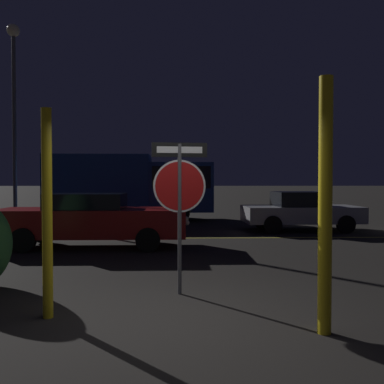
{
  "coord_description": "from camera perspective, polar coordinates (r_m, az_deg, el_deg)",
  "views": [
    {
      "loc": [
        0.05,
        -5.23,
        1.75
      ],
      "look_at": [
        0.34,
        4.37,
        1.49
      ],
      "focal_mm": 40.0,
      "sensor_mm": 36.0,
      "label": 1
    }
  ],
  "objects": [
    {
      "name": "passing_car_3",
      "position": [
        15.37,
        14.23,
        -2.47
      ],
      "size": [
        4.09,
        2.09,
        1.36
      ],
      "rotation": [
        0.0,
        0.0,
        -1.54
      ],
      "color": "#9E9EA3",
      "rests_on": "ground_plane"
    },
    {
      "name": "delivery_truck",
      "position": [
        18.99,
        -7.83,
        1.05
      ],
      "size": [
        7.17,
        2.66,
        2.85
      ],
      "rotation": [
        0.0,
        0.0,
        -1.56
      ],
      "color": "navy",
      "rests_on": "ground_plane"
    },
    {
      "name": "ground_plane",
      "position": [
        5.52,
        -2.24,
        -16.94
      ],
      "size": [
        260.0,
        260.0,
        0.0
      ],
      "primitive_type": "plane",
      "color": "black"
    },
    {
      "name": "yellow_pole_left",
      "position": [
        5.72,
        -18.75,
        -2.73
      ],
      "size": [
        0.13,
        0.13,
        2.66
      ],
      "primitive_type": "cylinder",
      "color": "yellow",
      "rests_on": "ground_plane"
    },
    {
      "name": "yellow_pole_right",
      "position": [
        5.08,
        17.34,
        -1.76
      ],
      "size": [
        0.16,
        0.16,
        2.93
      ],
      "primitive_type": "cylinder",
      "color": "yellow",
      "rests_on": "ground_plane"
    },
    {
      "name": "road_center_stripe",
      "position": [
        13.01,
        -1.95,
        -6.16
      ],
      "size": [
        40.6,
        0.12,
        0.01
      ],
      "primitive_type": "cube",
      "color": "gold",
      "rests_on": "ground_plane"
    },
    {
      "name": "passing_car_2",
      "position": [
        11.49,
        -13.25,
        -3.59
      ],
      "size": [
        4.96,
        1.8,
        1.41
      ],
      "rotation": [
        0.0,
        0.0,
        -1.57
      ],
      "color": "maroon",
      "rests_on": "ground_plane"
    },
    {
      "name": "street_lamp",
      "position": [
        19.81,
        -22.65,
        12.67
      ],
      "size": [
        0.52,
        0.52,
        8.26
      ],
      "color": "#4C4C51",
      "rests_on": "ground_plane"
    },
    {
      "name": "stop_sign",
      "position": [
        6.54,
        -1.67,
        0.65
      ],
      "size": [
        0.85,
        0.12,
        2.33
      ],
      "rotation": [
        0.0,
        0.0,
        0.12
      ],
      "color": "#4C4C51",
      "rests_on": "ground_plane"
    }
  ]
}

